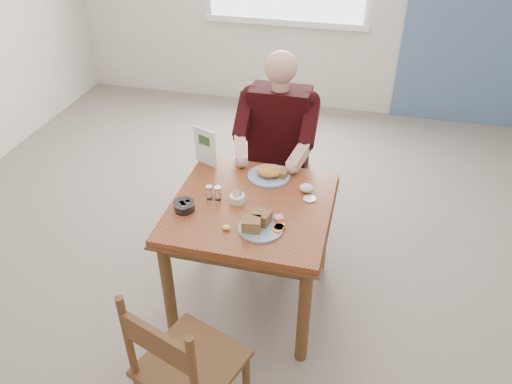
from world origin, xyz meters
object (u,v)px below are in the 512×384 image
(chair_near, at_px, (185,368))
(diner, at_px, (277,137))
(table, at_px, (251,219))
(chair_far, at_px, (279,171))
(far_plate, at_px, (270,173))
(near_plate, at_px, (259,224))

(chair_near, height_order, diner, diner)
(table, distance_m, chair_near, 0.96)
(chair_far, height_order, chair_near, same)
(far_plate, bearing_deg, table, -97.96)
(chair_far, xyz_separation_m, diner, (0.00, -0.09, 0.33))
(chair_far, distance_m, diner, 0.34)
(table, xyz_separation_m, diner, (0.00, 0.71, 0.17))
(table, relative_size, far_plate, 3.00)
(chair_near, distance_m, far_plate, 1.28)
(chair_far, height_order, near_plate, chair_far)
(table, height_order, chair_far, chair_far)
(table, relative_size, near_plate, 3.57)
(chair_far, bearing_deg, near_plate, -84.46)
(chair_near, height_order, near_plate, chair_near)
(chair_far, xyz_separation_m, chair_near, (-0.07, -1.74, 0.00))
(chair_far, relative_size, far_plate, 3.09)
(chair_far, distance_m, far_plate, 0.58)
(table, bearing_deg, chair_near, -94.30)
(near_plate, bearing_deg, chair_near, -102.80)
(chair_near, height_order, far_plate, chair_near)
(chair_near, xyz_separation_m, diner, (0.07, 1.65, 0.33))
(table, bearing_deg, diner, 90.00)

